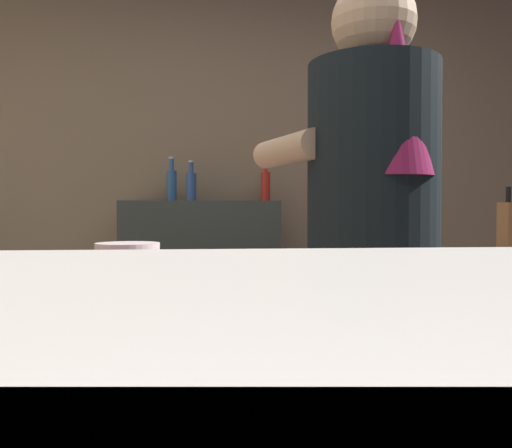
{
  "coord_description": "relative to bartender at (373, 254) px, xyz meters",
  "views": [
    {
      "loc": [
        -0.13,
        -1.23,
        1.09
      ],
      "look_at": [
        -0.08,
        -0.75,
        1.07
      ],
      "focal_mm": 37.83,
      "sensor_mm": 36.0,
      "label": 1
    }
  ],
  "objects": [
    {
      "name": "bottle_soy",
      "position": [
        -0.52,
        1.82,
        0.26
      ],
      "size": [
        0.06,
        0.06,
        0.24
      ],
      "color": "#335891",
      "rests_on": "back_shelf"
    },
    {
      "name": "bartender",
      "position": [
        0.0,
        0.0,
        0.0
      ],
      "size": [
        0.49,
        0.55,
        1.68
      ],
      "rotation": [
        0.0,
        0.0,
        1.86
      ],
      "color": "#292837",
      "rests_on": "ground"
    },
    {
      "name": "bottle_olive_oil",
      "position": [
        -0.64,
        1.84,
        0.27
      ],
      "size": [
        0.06,
        0.06,
        0.26
      ],
      "color": "#316093",
      "rests_on": "back_shelf"
    },
    {
      "name": "back_shelf",
      "position": [
        -0.47,
        1.78,
        -0.4
      ],
      "size": [
        0.9,
        0.36,
        1.14
      ],
      "primitive_type": "cube",
      "color": "#363E38",
      "rests_on": "ground"
    },
    {
      "name": "prep_counter",
      "position": [
        0.04,
        0.45,
        -0.51
      ],
      "size": [
        2.1,
        0.6,
        0.91
      ],
      "primitive_type": "cube",
      "color": "#533436",
      "rests_on": "ground"
    },
    {
      "name": "chefs_knife",
      "position": [
        0.28,
        0.4,
        -0.05
      ],
      "size": [
        0.24,
        0.04,
        0.01
      ],
      "primitive_type": "cube",
      "rotation": [
        0.0,
        0.0,
        0.03
      ],
      "color": "silver",
      "rests_on": "prep_counter"
    },
    {
      "name": "bottle_vinegar",
      "position": [
        -0.08,
        1.86,
        0.26
      ],
      "size": [
        0.06,
        0.06,
        0.25
      ],
      "color": "red",
      "rests_on": "back_shelf"
    },
    {
      "name": "wall_back",
      "position": [
        -0.31,
        2.06,
        0.38
      ],
      "size": [
        5.2,
        0.1,
        2.7
      ],
      "primitive_type": "cube",
      "color": "#8F7B5C",
      "rests_on": "ground"
    },
    {
      "name": "mixing_bowl",
      "position": [
        -0.7,
        0.5,
        -0.03
      ],
      "size": [
        0.22,
        0.22,
        0.06
      ],
      "primitive_type": "cylinder",
      "color": "silver",
      "rests_on": "prep_counter"
    }
  ]
}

